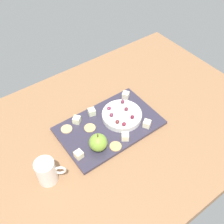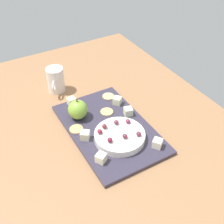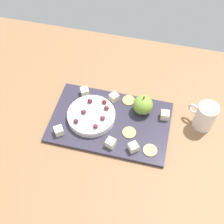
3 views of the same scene
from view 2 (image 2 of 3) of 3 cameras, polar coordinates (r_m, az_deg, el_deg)
table at (r=96.18cm, az=-1.07°, el=-5.07°), size 124.92×84.74×4.52cm
platter at (r=95.15cm, az=-0.59°, el=-3.27°), size 38.87×24.49×1.23cm
serving_dish at (r=90.08cm, az=1.50°, el=-4.75°), size 15.74×15.74×2.33cm
apple_whole at (r=97.07cm, az=-6.71°, el=0.48°), size 6.58×6.58×6.58cm
apple_stem at (r=94.68cm, az=-6.88°, el=2.31°), size 0.50×0.50×1.20cm
cheese_cube_0 at (r=88.72cm, az=8.87°, el=-6.05°), size 3.74×3.74×2.68cm
cheese_cube_1 at (r=83.80cm, az=-2.16°, el=-8.95°), size 3.67×3.67×2.68cm
cheese_cube_2 at (r=103.45cm, az=1.04°, el=2.24°), size 3.76×3.76×2.68cm
cheese_cube_3 at (r=104.16cm, az=-7.91°, el=2.10°), size 2.91×2.91×2.68cm
cheese_cube_4 at (r=90.24cm, az=-5.19°, el=-4.68°), size 3.74×3.74×2.68cm
cheese_cube_5 at (r=98.84cm, az=3.19°, el=0.10°), size 3.29×3.29×2.68cm
cracker_0 at (r=100.36cm, az=-1.02°, el=0.04°), size 4.39×4.39×0.40cm
cracker_1 at (r=107.37cm, az=-0.74°, el=3.07°), size 4.39×4.39×0.40cm
cracker_2 at (r=94.45cm, az=-6.99°, el=-3.35°), size 4.39×4.39×0.40cm
grape_0 at (r=90.52cm, az=-1.49°, el=-2.82°), size 1.67×1.50×1.48cm
grape_1 at (r=86.12cm, az=-0.41°, el=-5.51°), size 1.67×1.50×1.54cm
grape_2 at (r=87.45cm, az=2.55°, el=-4.74°), size 1.67×1.50×1.43cm
grape_3 at (r=91.89cm, az=0.85°, el=-2.03°), size 1.67×1.50×1.49cm
grape_4 at (r=92.47cm, az=3.15°, el=-1.83°), size 1.67×1.50×1.39cm
grape_5 at (r=88.33cm, az=5.23°, el=-4.29°), size 1.67×1.50×1.56cm
grape_6 at (r=88.89cm, az=-2.40°, el=-3.84°), size 1.67×1.50×1.42cm
cup at (r=112.29cm, az=-10.97°, el=6.19°), size 9.02×6.79×9.60cm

